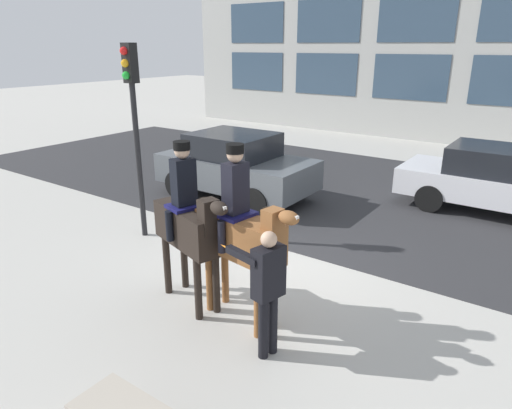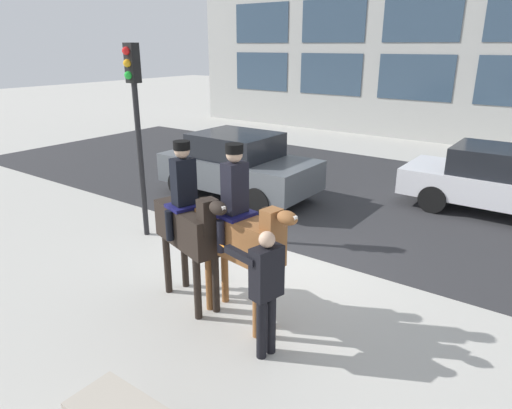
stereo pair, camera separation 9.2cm
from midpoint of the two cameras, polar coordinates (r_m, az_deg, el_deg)
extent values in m
plane|color=#B2AFA8|center=(8.48, 2.59, -7.18)|extent=(80.00, 80.00, 0.00)
cube|color=#2D2D30|center=(12.46, 14.47, 1.05)|extent=(25.97, 8.50, 0.01)
cube|color=#33475B|center=(23.58, -0.07, 16.29)|extent=(3.05, 0.02, 1.79)
cube|color=#33475B|center=(21.62, 8.54, 15.82)|extent=(3.05, 0.02, 1.79)
cube|color=#33475B|center=(20.19, 18.54, 14.84)|extent=(3.05, 0.02, 1.79)
cube|color=#33475B|center=(23.57, -0.07, 21.73)|extent=(3.05, 0.02, 1.79)
cube|color=#33475B|center=(21.61, 8.85, 21.74)|extent=(3.05, 0.02, 1.79)
cube|color=#33475B|center=(20.17, 19.26, 21.15)|extent=(3.05, 0.02, 1.79)
cube|color=black|center=(6.79, -8.85, -2.76)|extent=(1.39, 0.81, 0.57)
cylinder|color=black|center=(6.81, -5.39, -9.67)|extent=(0.11, 0.11, 0.97)
cylinder|color=black|center=(6.68, -7.65, -10.41)|extent=(0.11, 0.11, 0.97)
cylinder|color=black|center=(7.55, -9.30, -6.83)|extent=(0.11, 0.11, 0.97)
cylinder|color=black|center=(7.43, -11.40, -7.42)|extent=(0.11, 0.11, 0.97)
cube|color=black|center=(6.20, -6.38, -1.53)|extent=(0.26, 0.29, 0.49)
cube|color=black|center=(6.29, -6.96, -1.05)|extent=(0.06, 0.09, 0.44)
ellipsoid|color=black|center=(5.91, -5.09, -0.46)|extent=(0.35, 0.28, 0.18)
cube|color=silver|center=(5.84, -4.61, -0.51)|extent=(0.12, 0.08, 0.07)
cylinder|color=black|center=(7.41, -11.46, -1.87)|extent=(0.09, 0.09, 0.55)
cube|color=#14144C|center=(6.74, -9.26, -0.20)|extent=(0.52, 0.58, 0.05)
cube|color=black|center=(6.62, -9.43, 2.82)|extent=(0.30, 0.37, 0.68)
sphere|color=#D1A889|center=(6.51, -9.64, 6.62)|extent=(0.22, 0.22, 0.22)
cylinder|color=black|center=(6.50, -9.68, 7.28)|extent=(0.24, 0.24, 0.12)
cylinder|color=black|center=(6.94, -7.20, -1.66)|extent=(0.11, 0.11, 0.45)
cylinder|color=black|center=(6.71, -11.16, -2.65)|extent=(0.11, 0.11, 0.45)
cube|color=brown|center=(6.28, -2.47, -3.97)|extent=(1.42, 0.64, 0.57)
cylinder|color=brown|center=(6.43, 1.75, -11.29)|extent=(0.11, 0.11, 1.01)
cylinder|color=brown|center=(6.24, -0.20, -12.33)|extent=(0.11, 0.11, 1.01)
cylinder|color=brown|center=(7.04, -4.27, -8.43)|extent=(0.11, 0.11, 1.01)
cylinder|color=brown|center=(6.87, -6.20, -9.27)|extent=(0.11, 0.11, 1.01)
cube|color=brown|center=(5.77, 1.64, -2.75)|extent=(0.23, 0.27, 0.46)
cube|color=black|center=(5.84, 0.77, -2.26)|extent=(0.05, 0.08, 0.41)
ellipsoid|color=brown|center=(5.54, 3.65, -1.67)|extent=(0.32, 0.24, 0.18)
cube|color=silver|center=(5.48, 4.35, -1.70)|extent=(0.11, 0.07, 0.07)
cylinder|color=black|center=(6.82, -6.68, -3.08)|extent=(0.09, 0.09, 0.55)
cube|color=#14144C|center=(6.21, -2.95, -1.21)|extent=(0.48, 0.54, 0.05)
cube|color=black|center=(6.09, -3.01, 2.10)|extent=(0.27, 0.35, 0.69)
sphere|color=#D1A889|center=(5.97, -3.08, 6.28)|extent=(0.22, 0.22, 0.22)
cylinder|color=black|center=(5.96, -3.10, 7.00)|extent=(0.24, 0.24, 0.12)
cylinder|color=black|center=(6.48, -1.17, -2.67)|extent=(0.11, 0.11, 0.46)
cylinder|color=black|center=(6.14, -4.75, -4.02)|extent=(0.11, 0.11, 0.46)
cylinder|color=black|center=(5.92, 0.46, -15.21)|extent=(0.13, 0.13, 0.85)
cylinder|color=black|center=(6.01, 1.63, -14.63)|extent=(0.13, 0.13, 0.85)
cube|color=black|center=(5.57, 1.09, -8.47)|extent=(0.31, 0.44, 0.67)
sphere|color=#D1A889|center=(5.38, 1.12, -4.38)|extent=(0.20, 0.20, 0.20)
cube|color=black|center=(5.57, -2.20, -6.39)|extent=(0.56, 0.21, 0.09)
cone|color=orange|center=(5.82, -4.39, -5.27)|extent=(0.19, 0.08, 0.04)
cube|color=#51565B|center=(11.76, -2.68, 4.23)|extent=(4.00, 1.93, 0.73)
cube|color=black|center=(11.66, -3.12, 7.45)|extent=(2.00, 1.70, 0.59)
cylinder|color=black|center=(10.48, -0.24, 0.26)|extent=(0.72, 0.23, 0.72)
cylinder|color=black|center=(11.90, 4.71, 2.54)|extent=(0.72, 0.23, 0.72)
cylinder|color=black|center=(12.01, -9.94, 2.48)|extent=(0.72, 0.23, 0.72)
cylinder|color=black|center=(13.27, -4.56, 4.31)|extent=(0.72, 0.23, 0.72)
cube|color=silver|center=(12.12, 28.53, 1.89)|extent=(4.69, 1.88, 0.62)
cube|color=black|center=(11.99, 28.44, 4.79)|extent=(2.35, 1.65, 0.61)
cylinder|color=black|center=(11.62, 20.66, 0.74)|extent=(0.65, 0.23, 0.65)
cylinder|color=black|center=(13.23, 22.65, 2.67)|extent=(0.65, 0.23, 0.65)
cylinder|color=black|center=(9.44, -14.71, 5.03)|extent=(0.11, 0.11, 3.10)
cube|color=black|center=(9.18, -15.76, 16.65)|extent=(0.24, 0.19, 0.72)
sphere|color=red|center=(9.10, -16.48, 17.94)|extent=(0.15, 0.15, 0.15)
sphere|color=orange|center=(9.10, -16.35, 16.58)|extent=(0.15, 0.15, 0.15)
sphere|color=green|center=(9.11, -16.22, 15.23)|extent=(0.15, 0.15, 0.15)
camera|label=1|loc=(0.05, -90.38, -0.13)|focal=32.00mm
camera|label=2|loc=(0.05, 89.62, 0.13)|focal=32.00mm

